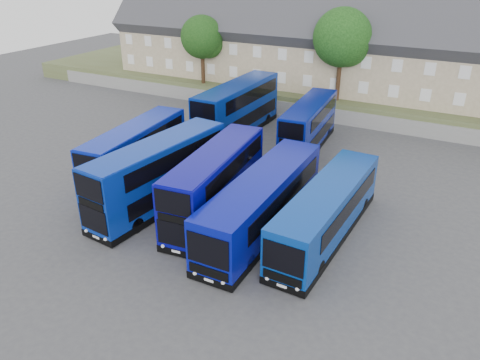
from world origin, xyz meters
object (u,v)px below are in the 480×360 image
at_px(coach_east_a, 262,203).
at_px(tree_west, 203,39).
at_px(dd_front_mid, 159,176).
at_px(tree_mid, 344,40).
at_px(dd_front_left, 136,155).

bearing_deg(coach_east_a, tree_west, 128.21).
relative_size(dd_front_mid, tree_mid, 1.27).
bearing_deg(coach_east_a, tree_mid, 95.59).
bearing_deg(coach_east_a, dd_front_mid, -176.45).
xyz_separation_m(dd_front_mid, coach_east_a, (7.47, 0.54, -0.47)).
height_order(dd_front_left, dd_front_mid, dd_front_mid).
xyz_separation_m(dd_front_mid, tree_west, (-11.08, 23.61, 4.81)).
distance_m(tree_west, tree_mid, 16.04).
distance_m(dd_front_mid, tree_mid, 25.29).
distance_m(dd_front_left, coach_east_a, 11.54).
bearing_deg(dd_front_mid, tree_mid, 84.39).
distance_m(dd_front_mid, coach_east_a, 7.50).
height_order(coach_east_a, tree_mid, tree_mid).
bearing_deg(tree_mid, dd_front_mid, -101.53).
distance_m(dd_front_mid, tree_west, 26.52).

